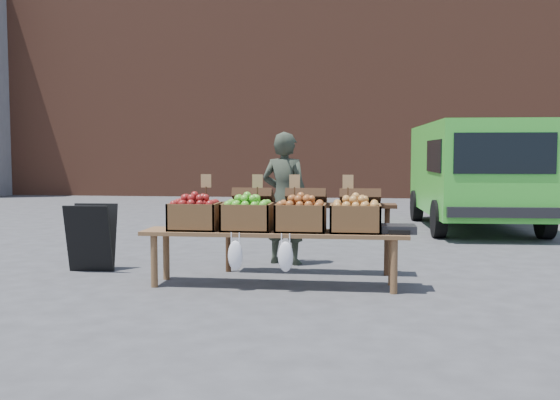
% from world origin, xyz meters
% --- Properties ---
extents(ground, '(80.00, 80.00, 0.00)m').
position_xyz_m(ground, '(0.00, 0.00, 0.00)').
color(ground, '#414143').
extents(brick_building, '(24.00, 4.00, 10.00)m').
position_xyz_m(brick_building, '(0.00, 15.00, 5.00)').
color(brick_building, brown).
rests_on(brick_building, ground).
extents(delivery_van, '(2.11, 4.30, 1.89)m').
position_xyz_m(delivery_van, '(3.44, 5.31, 0.95)').
color(delivery_van, green).
rests_on(delivery_van, ground).
extents(vendor, '(0.67, 0.53, 1.62)m').
position_xyz_m(vendor, '(0.47, 1.28, 0.81)').
color(vendor, '#2E362A').
rests_on(vendor, ground).
extents(chalkboard_sign, '(0.53, 0.31, 0.79)m').
position_xyz_m(chalkboard_sign, '(-1.69, 0.51, 0.39)').
color(chalkboard_sign, black).
rests_on(chalkboard_sign, ground).
extents(back_table, '(2.10, 0.44, 1.04)m').
position_xyz_m(back_table, '(0.79, 0.67, 0.52)').
color(back_table, '#372213').
rests_on(back_table, ground).
extents(display_bench, '(2.70, 0.56, 0.57)m').
position_xyz_m(display_bench, '(0.52, -0.05, 0.28)').
color(display_bench, brown).
rests_on(display_bench, ground).
extents(crate_golden_apples, '(0.50, 0.40, 0.28)m').
position_xyz_m(crate_golden_apples, '(-0.31, -0.05, 0.71)').
color(crate_golden_apples, maroon).
rests_on(crate_golden_apples, display_bench).
extents(crate_russet_pears, '(0.50, 0.40, 0.28)m').
position_xyz_m(crate_russet_pears, '(0.24, -0.05, 0.71)').
color(crate_russet_pears, '#319114').
rests_on(crate_russet_pears, display_bench).
extents(crate_red_apples, '(0.50, 0.40, 0.28)m').
position_xyz_m(crate_red_apples, '(0.79, -0.05, 0.71)').
color(crate_red_apples, '#AA4F1D').
rests_on(crate_red_apples, display_bench).
extents(crate_green_apples, '(0.50, 0.40, 0.28)m').
position_xyz_m(crate_green_apples, '(1.34, -0.05, 0.71)').
color(crate_green_apples, '#AE913B').
rests_on(crate_green_apples, display_bench).
extents(weighing_scale, '(0.34, 0.30, 0.08)m').
position_xyz_m(weighing_scale, '(1.77, -0.05, 0.61)').
color(weighing_scale, black).
rests_on(weighing_scale, display_bench).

